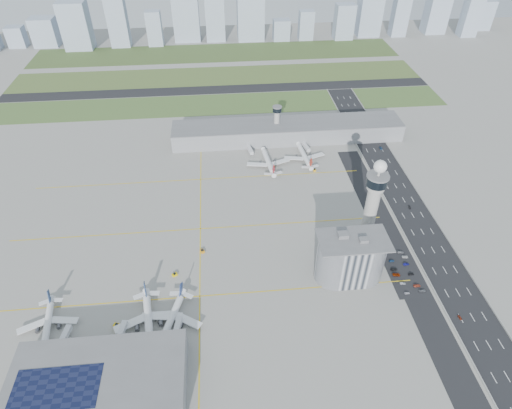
{
  "coord_description": "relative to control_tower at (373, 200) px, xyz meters",
  "views": [
    {
      "loc": [
        -22.08,
        -195.89,
        203.72
      ],
      "look_at": [
        0.0,
        35.0,
        15.0
      ],
      "focal_mm": 30.0,
      "sensor_mm": 36.0,
      "label": 1
    }
  ],
  "objects": [
    {
      "name": "skyline_bldg_5",
      "position": [
        -222.11,
        411.66,
        -1.6
      ],
      "size": [
        25.49,
        20.39,
        66.89
      ],
      "primitive_type": "cube",
      "color": "#9EADC1",
      "rests_on": "ground"
    },
    {
      "name": "taxiway_line_v",
      "position": [
        -112.0,
        22.0,
        -35.04
      ],
      "size": [
        0.6,
        260.0,
        0.01
      ],
      "primitive_type": "cube",
      "color": "yellow",
      "rests_on": "ground"
    },
    {
      "name": "jet_bridge_far_1",
      "position": [
        -20.0,
        124.0,
        -32.19
      ],
      "size": [
        5.39,
        14.31,
        5.7
      ],
      "primitive_type": null,
      "rotation": [
        0.0,
        0.0,
        -1.4
      ],
      "color": "silver",
      "rests_on": "ground"
    },
    {
      "name": "jet_bridge_near_0",
      "position": [
        -185.0,
        -69.0,
        -32.19
      ],
      "size": [
        5.39,
        14.31,
        5.7
      ],
      "primitive_type": null,
      "rotation": [
        0.0,
        0.0,
        1.4
      ],
      "color": "silver",
      "rests_on": "ground"
    },
    {
      "name": "car_lot_3",
      "position": [
        10.86,
        -28.64,
        -34.4
      ],
      "size": [
        4.61,
        2.45,
        1.27
      ],
      "primitive_type": "imported",
      "rotation": [
        0.0,
        0.0,
        1.73
      ],
      "color": "black",
      "rests_on": "ground"
    },
    {
      "name": "car_lot_10",
      "position": [
        21.78,
        -18.75,
        -34.48
      ],
      "size": [
        4.17,
        2.2,
        1.12
      ],
      "primitive_type": "imported",
      "rotation": [
        0.0,
        0.0,
        1.48
      ],
      "color": "white",
      "rests_on": "ground"
    },
    {
      "name": "skyline_bldg_3",
      "position": [
        -324.58,
        423.35,
        -16.58
      ],
      "size": [
        32.3,
        25.84,
        36.93
      ],
      "primitive_type": "cube",
      "color": "#9EADC1",
      "rests_on": "ground"
    },
    {
      "name": "highway",
      "position": [
        43.0,
        -8.0,
        -34.99
      ],
      "size": [
        28.0,
        500.0,
        0.1
      ],
      "primitive_type": "cube",
      "color": "black",
      "rests_on": "ground"
    },
    {
      "name": "admin_building",
      "position": [
        -20.01,
        -30.0,
        -19.74
      ],
      "size": [
        42.0,
        24.0,
        33.5
      ],
      "color": "#B2B2B7",
      "rests_on": "ground"
    },
    {
      "name": "landside_road",
      "position": [
        18.0,
        -18.0,
        -35.0
      ],
      "size": [
        18.0,
        260.0,
        0.08
      ],
      "primitive_type": "cube",
      "color": "black",
      "rests_on": "ground"
    },
    {
      "name": "car_lot_0",
      "position": [
        12.07,
        -47.91,
        -34.5
      ],
      "size": [
        3.19,
        1.31,
        1.08
      ],
      "primitive_type": "imported",
      "rotation": [
        0.0,
        0.0,
        1.58
      ],
      "color": "silver",
      "rests_on": "ground"
    },
    {
      "name": "car_lot_9",
      "position": [
        20.06,
        -25.13,
        -34.42
      ],
      "size": [
        3.88,
        1.76,
        1.23
      ],
      "primitive_type": "imported",
      "rotation": [
        0.0,
        0.0,
        1.69
      ],
      "color": "navy",
      "rests_on": "ground"
    },
    {
      "name": "car_lot_4",
      "position": [
        11.79,
        -21.35,
        -34.45
      ],
      "size": [
        3.56,
        1.63,
        1.18
      ],
      "primitive_type": "imported",
      "rotation": [
        0.0,
        0.0,
        1.64
      ],
      "color": "navy",
      "rests_on": "ground"
    },
    {
      "name": "tug_1",
      "position": [
        -127.76,
        -19.99,
        -34.11
      ],
      "size": [
        3.86,
        3.47,
        1.86
      ],
      "primitive_type": null,
      "rotation": [
        0.0,
        0.0,
        2.08
      ],
      "color": "#E5C103",
      "rests_on": "ground"
    },
    {
      "name": "car_hw_0",
      "position": [
        35.55,
        -67.82,
        -34.48
      ],
      "size": [
        1.69,
        3.41,
        1.12
      ],
      "primitive_type": "imported",
      "rotation": [
        0.0,
        0.0,
        0.12
      ],
      "color": "maroon",
      "rests_on": "ground"
    },
    {
      "name": "control_tower",
      "position": [
        0.0,
        0.0,
        0.0
      ],
      "size": [
        14.0,
        14.0,
        64.5
      ],
      "color": "#ADAAA5",
      "rests_on": "ground"
    },
    {
      "name": "taxiway_line_h_2",
      "position": [
        -112.0,
        82.0,
        -35.04
      ],
      "size": [
        260.0,
        0.6,
        0.01
      ],
      "primitive_type": "cube",
      "color": "yellow",
      "rests_on": "ground"
    },
    {
      "name": "near_terminal",
      "position": [
        -160.07,
        -90.02,
        -28.62
      ],
      "size": [
        84.0,
        42.0,
        13.0
      ],
      "color": "gray",
      "rests_on": "ground"
    },
    {
      "name": "tug_3",
      "position": [
        -110.56,
        -1.0,
        -34.09
      ],
      "size": [
        3.6,
        3.98,
        1.91
      ],
      "primitive_type": null,
      "rotation": [
        0.0,
        0.0,
        -2.62
      ],
      "color": "orange",
      "rests_on": "ground"
    },
    {
      "name": "skyline_bldg_16",
      "position": [
        273.49,
        407.96,
        0.74
      ],
      "size": [
        23.04,
        18.43,
        71.56
      ],
      "primitive_type": "cube",
      "color": "#9EADC1",
      "rests_on": "ground"
    },
    {
      "name": "skyline_bldg_2",
      "position": [
        -363.25,
        422.16,
        -21.65
      ],
      "size": [
        22.81,
        18.25,
        26.79
      ],
      "primitive_type": "cube",
      "color": "#9EADC1",
      "rests_on": "ground"
    },
    {
      "name": "airplane_far_a",
      "position": [
        -54.88,
        97.77,
        -28.9
      ],
      "size": [
        41.67,
        47.54,
        12.29
      ],
      "primitive_type": null,
      "rotation": [
        0.0,
        0.0,
        1.67
      ],
      "color": "white",
      "rests_on": "ground"
    },
    {
      "name": "car_hw_4",
      "position": [
        36.4,
        171.55,
        -34.48
      ],
      "size": [
        1.64,
        3.39,
        1.11
      ],
      "primitive_type": "imported",
      "rotation": [
        0.0,
        0.0,
        0.1
      ],
      "color": "slate",
      "rests_on": "ground"
    },
    {
      "name": "grass_strip_0",
      "position": [
        -92.0,
        217.0,
        -35.0
      ],
      "size": [
        480.0,
        50.0,
        0.08
      ],
      "primitive_type": "cube",
      "color": "#466630",
      "rests_on": "ground"
    },
    {
      "name": "airplane_near_b",
      "position": [
        -140.0,
        -56.02,
        -28.72
      ],
      "size": [
        44.81,
        50.46,
        12.64
      ],
      "primitive_type": null,
      "rotation": [
        0.0,
        0.0,
        -1.42
      ],
      "color": "white",
      "rests_on": "ground"
    },
    {
      "name": "skyline_bldg_6",
      "position": [
        -174.68,
        409.9,
        -12.44
      ],
      "size": [
        20.04,
        16.03,
        45.2
      ],
      "primitive_type": "cube",
      "color": "#9EADC1",
      "rests_on": "ground"
    },
    {
      "name": "secondary_tower",
      "position": [
        -42.0,
        142.0,
        -16.24
      ],
      "size": [
        8.6,
        8.6,
        31.9
      ],
      "color": "#ADAAA5",
      "rests_on": "ground"
    },
    {
      "name": "skyline_bldg_8",
      "position": [
        -91.42,
        423.56,
        6.65
      ],
      "size": [
        26.33,
        21.06,
        83.39
      ],
      "primitive_type": "cube",
      "color": "#9EADC1",
      "rests_on": "ground"
    },
    {
      "name": "car_lot_7",
      "position": [
        20.21,
        -42.99,
        -34.41
      ],
      "size": [
        4.46,
        2.02,
        1.27
      ],
      "primitive_type": "imported",
      "rotation": [
        0.0,
        0.0,
        1.63
      ],
      "color": "#AD3E27",
      "rests_on": "ground"
    },
    {
      "name": "runway",
      "position": [
        -92.0,
        254.0,
        -34.98
      ],
      "size": [
        480.0,
        22.0,
        0.1
      ],
      "primitive_type": "cube",
      "color": "black",
      "rests_on": "ground"
    },
    {
      "name": "airplane_near_a",
      "position": [
        -195.5,
        -52.44,
        -29.62
      ],
      "size": [
        38.21,
        43.11,
        10.84
      ],
      "primitive_type": null,
      "rotation": [
        0.0,
        0.0,
        -1.42
      ],
      "color": "white",
      "rests_on": "ground"
    },
    {
      "name": "taxiway_line_h_1",
      "position": [
        -112.0,
        22.0,
        -35.04
      ],
      "size": [
        260.0,
        0.6,
        0.01
      ],
      "primitive_type": "cube",
      "color": "yellow",
      "rests_on": "ground"
    },
    {
      "name": "skyline_bldg_14",
      "position": [
        172.74,
        418.38,
        -0.67
      ],
      "size": [
        21.59,
        17.28,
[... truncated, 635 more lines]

